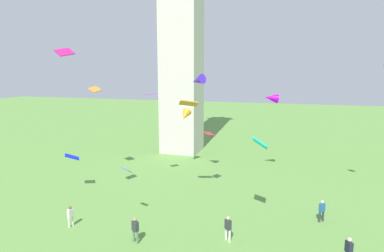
{
  "coord_description": "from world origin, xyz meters",
  "views": [
    {
      "loc": [
        7.92,
        -5.61,
        11.69
      ],
      "look_at": [
        0.37,
        18.68,
        7.39
      ],
      "focal_mm": 29.59,
      "sensor_mm": 36.0,
      "label": 1
    }
  ],
  "objects_px": {
    "kite_flying_3": "(189,103)",
    "kite_flying_5": "(65,52)",
    "person_4": "(70,215)",
    "person_3": "(349,250)",
    "kite_flying_2": "(126,170)",
    "kite_flying_0": "(260,143)",
    "kite_flying_11": "(209,134)",
    "person_1": "(228,227)",
    "person_0": "(135,229)",
    "kite_flying_1": "(150,94)",
    "person_2": "(322,210)",
    "kite_flying_7": "(271,98)",
    "kite_flying_6": "(72,157)",
    "kite_flying_4": "(185,115)",
    "kite_flying_8": "(198,80)",
    "kite_flying_10": "(95,89)"
  },
  "relations": [
    {
      "from": "kite_flying_4",
      "to": "kite_flying_7",
      "type": "height_order",
      "value": "kite_flying_7"
    },
    {
      "from": "kite_flying_0",
      "to": "kite_flying_4",
      "type": "distance_m",
      "value": 15.37
    },
    {
      "from": "person_3",
      "to": "kite_flying_8",
      "type": "bearing_deg",
      "value": -155.64
    },
    {
      "from": "kite_flying_2",
      "to": "kite_flying_5",
      "type": "relative_size",
      "value": 0.69
    },
    {
      "from": "kite_flying_5",
      "to": "kite_flying_11",
      "type": "distance_m",
      "value": 14.73
    },
    {
      "from": "person_1",
      "to": "kite_flying_0",
      "type": "distance_m",
      "value": 6.55
    },
    {
      "from": "person_4",
      "to": "kite_flying_5",
      "type": "distance_m",
      "value": 12.38
    },
    {
      "from": "person_4",
      "to": "kite_flying_1",
      "type": "relative_size",
      "value": 1.35
    },
    {
      "from": "person_0",
      "to": "kite_flying_8",
      "type": "relative_size",
      "value": 0.94
    },
    {
      "from": "kite_flying_7",
      "to": "kite_flying_8",
      "type": "bearing_deg",
      "value": -79.37
    },
    {
      "from": "person_4",
      "to": "kite_flying_1",
      "type": "height_order",
      "value": "kite_flying_1"
    },
    {
      "from": "person_3",
      "to": "person_4",
      "type": "distance_m",
      "value": 19.52
    },
    {
      "from": "person_0",
      "to": "kite_flying_7",
      "type": "height_order",
      "value": "kite_flying_7"
    },
    {
      "from": "kite_flying_6",
      "to": "kite_flying_4",
      "type": "bearing_deg",
      "value": 10.32
    },
    {
      "from": "kite_flying_8",
      "to": "kite_flying_11",
      "type": "bearing_deg",
      "value": 71.44
    },
    {
      "from": "person_3",
      "to": "kite_flying_11",
      "type": "distance_m",
      "value": 15.55
    },
    {
      "from": "kite_flying_4",
      "to": "kite_flying_8",
      "type": "relative_size",
      "value": 1.01
    },
    {
      "from": "person_3",
      "to": "person_4",
      "type": "relative_size",
      "value": 1.1
    },
    {
      "from": "kite_flying_1",
      "to": "kite_flying_2",
      "type": "height_order",
      "value": "kite_flying_1"
    },
    {
      "from": "kite_flying_3",
      "to": "kite_flying_6",
      "type": "relative_size",
      "value": 1.2
    },
    {
      "from": "kite_flying_4",
      "to": "kite_flying_8",
      "type": "distance_m",
      "value": 6.57
    },
    {
      "from": "kite_flying_1",
      "to": "kite_flying_11",
      "type": "height_order",
      "value": "kite_flying_1"
    },
    {
      "from": "person_0",
      "to": "kite_flying_7",
      "type": "bearing_deg",
      "value": -89.39
    },
    {
      "from": "kite_flying_4",
      "to": "kite_flying_10",
      "type": "xyz_separation_m",
      "value": [
        -8.49,
        -5.58,
        3.24
      ]
    },
    {
      "from": "person_1",
      "to": "kite_flying_3",
      "type": "height_order",
      "value": "kite_flying_3"
    },
    {
      "from": "person_1",
      "to": "kite_flying_8",
      "type": "relative_size",
      "value": 0.93
    },
    {
      "from": "kite_flying_10",
      "to": "kite_flying_11",
      "type": "distance_m",
      "value": 13.65
    },
    {
      "from": "kite_flying_2",
      "to": "kite_flying_10",
      "type": "xyz_separation_m",
      "value": [
        -8.49,
        8.88,
        5.62
      ]
    },
    {
      "from": "kite_flying_0",
      "to": "kite_flying_1",
      "type": "xyz_separation_m",
      "value": [
        -11.31,
        5.16,
        3.13
      ]
    },
    {
      "from": "kite_flying_2",
      "to": "kite_flying_0",
      "type": "bearing_deg",
      "value": 30.86
    },
    {
      "from": "kite_flying_2",
      "to": "kite_flying_3",
      "type": "height_order",
      "value": "kite_flying_3"
    },
    {
      "from": "person_0",
      "to": "kite_flying_11",
      "type": "xyz_separation_m",
      "value": [
        2.43,
        11.1,
        4.79
      ]
    },
    {
      "from": "person_0",
      "to": "kite_flying_1",
      "type": "xyz_separation_m",
      "value": [
        -3.5,
        10.56,
        8.53
      ]
    },
    {
      "from": "kite_flying_11",
      "to": "person_3",
      "type": "bearing_deg",
      "value": -112.72
    },
    {
      "from": "person_1",
      "to": "kite_flying_5",
      "type": "bearing_deg",
      "value": -136.88
    },
    {
      "from": "person_3",
      "to": "kite_flying_3",
      "type": "distance_m",
      "value": 16.01
    },
    {
      "from": "person_1",
      "to": "kite_flying_6",
      "type": "bearing_deg",
      "value": -153.64
    },
    {
      "from": "kite_flying_7",
      "to": "kite_flying_11",
      "type": "height_order",
      "value": "kite_flying_7"
    },
    {
      "from": "kite_flying_1",
      "to": "kite_flying_4",
      "type": "bearing_deg",
      "value": -152.48
    },
    {
      "from": "kite_flying_5",
      "to": "kite_flying_1",
      "type": "bearing_deg",
      "value": 1.5
    },
    {
      "from": "person_4",
      "to": "kite_flying_11",
      "type": "relative_size",
      "value": 1.15
    },
    {
      "from": "kite_flying_2",
      "to": "kite_flying_4",
      "type": "height_order",
      "value": "kite_flying_4"
    },
    {
      "from": "person_0",
      "to": "person_1",
      "type": "distance_m",
      "value": 6.45
    },
    {
      "from": "kite_flying_8",
      "to": "kite_flying_0",
      "type": "bearing_deg",
      "value": 71.68
    },
    {
      "from": "person_0",
      "to": "kite_flying_5",
      "type": "relative_size",
      "value": 1.36
    },
    {
      "from": "kite_flying_5",
      "to": "kite_flying_11",
      "type": "bearing_deg",
      "value": -23.65
    },
    {
      "from": "kite_flying_3",
      "to": "kite_flying_5",
      "type": "bearing_deg",
      "value": -167.36
    },
    {
      "from": "person_4",
      "to": "kite_flying_8",
      "type": "distance_m",
      "value": 17.16
    },
    {
      "from": "person_2",
      "to": "kite_flying_7",
      "type": "distance_m",
      "value": 13.6
    },
    {
      "from": "kite_flying_1",
      "to": "kite_flying_7",
      "type": "bearing_deg",
      "value": 159.73
    }
  ]
}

